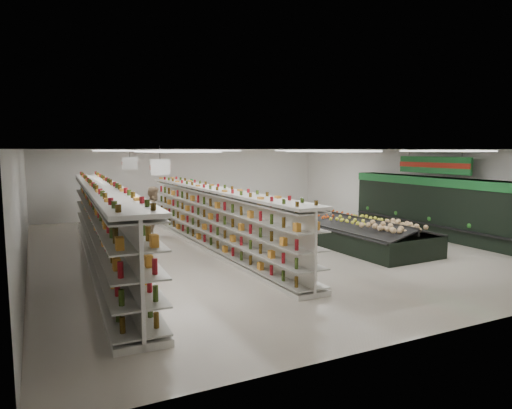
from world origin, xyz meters
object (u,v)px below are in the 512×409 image
shopper_background (154,212)px  gondola_left (104,227)px  gondola_center (215,221)px  soda_endcap (182,202)px  produce_island (344,229)px  shopper_main (251,231)px

shopper_background → gondola_left: bearing=177.5°
gondola_left → shopper_background: (2.18, 3.08, -0.08)m
gondola_center → shopper_background: (-1.30, 2.72, 0.03)m
soda_endcap → gondola_left: bearing=-122.8°
gondola_left → gondola_center: bearing=8.5°
produce_island → soda_endcap: bearing=116.1°
produce_island → gondola_left: bearing=175.1°
gondola_left → shopper_main: bearing=-13.7°
gondola_center → produce_island: bearing=-14.7°
gondola_center → shopper_main: gondola_center is taller
gondola_left → shopper_background: size_ratio=6.80×
soda_endcap → shopper_background: shopper_background is taller
gondola_center → shopper_background: gondola_center is taller
gondola_left → produce_island: bearing=-2.4°
shopper_main → gondola_left: bearing=-32.3°
gondola_left → gondola_center: (3.48, 0.36, -0.11)m
produce_island → shopper_background: 6.82m
gondola_center → soda_endcap: bearing=81.5°
produce_island → shopper_background: shopper_background is taller
gondola_center → produce_island: 4.52m
soda_endcap → gondola_center: bearing=-97.2°
gondola_center → soda_endcap: size_ratio=6.60×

